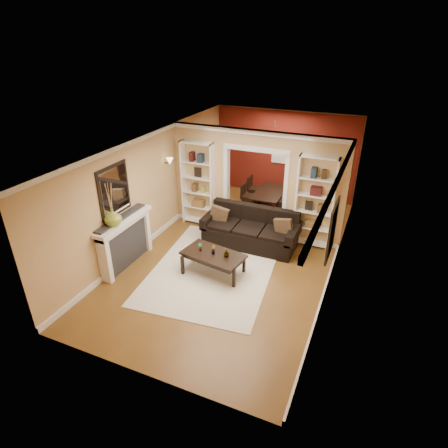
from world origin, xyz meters
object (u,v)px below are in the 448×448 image
at_px(sofa, 250,228).
at_px(coffee_table, 213,263).
at_px(bookshelf_left, 198,184).
at_px(dining_table, 270,200).
at_px(fireplace, 126,242).
at_px(bookshelf_right, 315,203).

xyz_separation_m(sofa, coffee_table, (-0.31, -1.51, -0.21)).
bearing_deg(coffee_table, sofa, 88.22).
distance_m(sofa, coffee_table, 1.56).
relative_size(coffee_table, bookshelf_left, 0.58).
height_order(bookshelf_left, dining_table, bookshelf_left).
xyz_separation_m(fireplace, dining_table, (2.06, 4.28, -0.32)).
distance_m(sofa, fireplace, 2.98).
distance_m(bookshelf_right, fireplace, 4.47).
distance_m(coffee_table, bookshelf_right, 2.84).
relative_size(sofa, dining_table, 1.59).
height_order(sofa, fireplace, fireplace).
bearing_deg(bookshelf_right, fireplace, -145.20).
xyz_separation_m(bookshelf_right, fireplace, (-3.64, -2.53, -0.57)).
xyz_separation_m(bookshelf_left, fireplace, (-0.54, -2.53, -0.57)).
relative_size(coffee_table, fireplace, 0.78).
bearing_deg(sofa, bookshelf_right, 22.59).
xyz_separation_m(coffee_table, dining_table, (0.13, 3.84, 0.01)).
distance_m(fireplace, dining_table, 4.76).
bearing_deg(fireplace, bookshelf_left, 77.95).
height_order(coffee_table, fireplace, fireplace).
bearing_deg(bookshelf_right, bookshelf_left, 180.00).
height_order(sofa, coffee_table, sofa).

